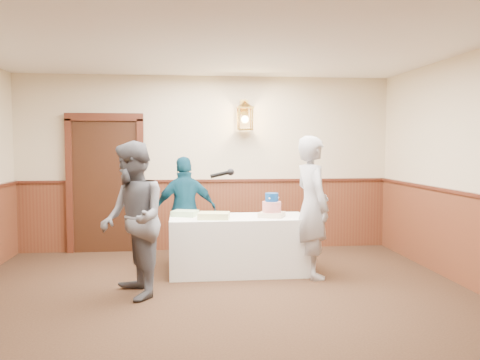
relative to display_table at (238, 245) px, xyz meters
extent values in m
plane|color=#311D13|center=(-0.34, -1.90, -0.38)|extent=(7.00, 7.00, 0.00)
cube|color=beige|center=(-0.34, 1.60, 1.02)|extent=(6.00, 0.02, 2.80)
cube|color=beige|center=(-0.34, -5.40, 1.02)|extent=(6.00, 0.02, 2.80)
cube|color=white|center=(-0.34, -1.90, 2.42)|extent=(6.00, 7.00, 0.02)
cube|color=#5E2C1A|center=(-0.34, 1.58, 0.18)|extent=(5.98, 0.04, 1.10)
cube|color=#491F13|center=(-0.34, 1.56, 0.75)|extent=(5.98, 0.07, 0.04)
cube|color=#32190D|center=(-1.94, 1.55, 0.68)|extent=(1.00, 0.06, 2.10)
cube|color=white|center=(0.00, 0.00, 0.00)|extent=(1.80, 0.80, 0.75)
cube|color=beige|center=(0.43, -0.07, 0.41)|extent=(0.40, 0.40, 0.06)
cylinder|color=#B60F10|center=(0.43, -0.07, 0.51)|extent=(0.24, 0.24, 0.14)
cylinder|color=#0F428E|center=(0.43, -0.07, 0.63)|extent=(0.17, 0.17, 0.11)
cube|color=#D2D47F|center=(-0.33, -0.15, 0.42)|extent=(0.43, 0.36, 0.08)
cube|color=#9BC98E|center=(-0.70, 0.13, 0.41)|extent=(0.38, 0.35, 0.07)
imported|color=#55565E|center=(-1.28, -0.96, 0.50)|extent=(0.90, 1.01, 1.74)
cylinder|color=black|center=(-0.30, -0.76, 0.98)|extent=(0.23, 0.08, 0.09)
sphere|color=black|center=(-0.17, -0.74, 1.01)|extent=(0.08, 0.08, 0.08)
imported|color=#9F9EA4|center=(0.92, -0.31, 0.53)|extent=(0.55, 0.73, 1.81)
imported|color=#0D394F|center=(-0.70, 0.55, 0.39)|extent=(0.96, 0.55, 1.53)
camera|label=1|loc=(-0.71, -6.62, 1.33)|focal=38.00mm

